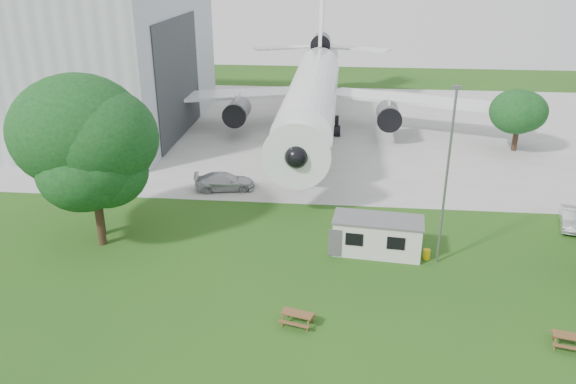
# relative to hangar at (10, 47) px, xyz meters

# --- Properties ---
(ground) EXTENTS (160.00, 160.00, 0.00)m
(ground) POSITION_rel_hangar_xyz_m (37.97, -36.00, -9.41)
(ground) COLOR #2E5D19
(concrete_apron) EXTENTS (120.00, 46.00, 0.03)m
(concrete_apron) POSITION_rel_hangar_xyz_m (37.97, 2.00, -9.39)
(concrete_apron) COLOR #B7B7B2
(concrete_apron) RESTS_ON ground
(hangar) EXTENTS (43.00, 31.00, 18.55)m
(hangar) POSITION_rel_hangar_xyz_m (0.00, 0.00, 0.00)
(hangar) COLOR #B2B7BC
(hangar) RESTS_ON ground
(airliner) EXTENTS (46.36, 47.73, 17.69)m
(airliner) POSITION_rel_hangar_xyz_m (35.97, -0.14, -4.14)
(airliner) COLOR white
(airliner) RESTS_ON ground
(site_cabin) EXTENTS (6.87, 3.33, 2.62)m
(site_cabin) POSITION_rel_hangar_xyz_m (42.13, -28.83, -8.09)
(site_cabin) COLOR silver
(site_cabin) RESTS_ON ground
(picnic_west) EXTENTS (2.13, 1.92, 0.76)m
(picnic_west) POSITION_rel_hangar_xyz_m (37.26, -37.78, -9.41)
(picnic_west) COLOR brown
(picnic_west) RESTS_ON ground
(picnic_east) EXTENTS (2.09, 1.87, 0.76)m
(picnic_east) POSITION_rel_hangar_xyz_m (51.86, -38.41, -9.41)
(picnic_east) COLOR brown
(picnic_east) RESTS_ON ground
(lamp_mast) EXTENTS (0.16, 0.16, 12.00)m
(lamp_mast) POSITION_rel_hangar_xyz_m (46.17, -29.80, -3.41)
(lamp_mast) COLOR slate
(lamp_mast) RESTS_ON ground
(tree_west_big) EXTENTS (9.50, 9.50, 12.50)m
(tree_west_big) POSITION_rel_hangar_xyz_m (21.73, -27.98, -1.67)
(tree_west_big) COLOR #382619
(tree_west_big) RESTS_ON ground
(tree_west_small) EXTENTS (7.29, 7.29, 9.20)m
(tree_west_small) POSITION_rel_hangar_xyz_m (22.40, -29.52, -3.86)
(tree_west_small) COLOR #382619
(tree_west_small) RESTS_ON ground
(tree_far_apron) EXTENTS (5.63, 5.63, 7.17)m
(tree_far_apron) POSITION_rel_hangar_xyz_m (57.87, -4.61, -5.06)
(tree_far_apron) COLOR #382619
(tree_far_apron) RESTS_ON ground
(car_ne_sedan) EXTENTS (2.51, 4.39, 1.37)m
(car_ne_sedan) POSITION_rel_hangar_xyz_m (57.20, -23.27, -8.72)
(car_ne_sedan) COLOR silver
(car_ne_sedan) RESTS_ON ground
(car_apron_van) EXTENTS (5.62, 3.14, 1.54)m
(car_apron_van) POSITION_rel_hangar_xyz_m (29.14, -18.50, -8.64)
(car_apron_van) COLOR #B8B9C0
(car_apron_van) RESTS_ON ground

